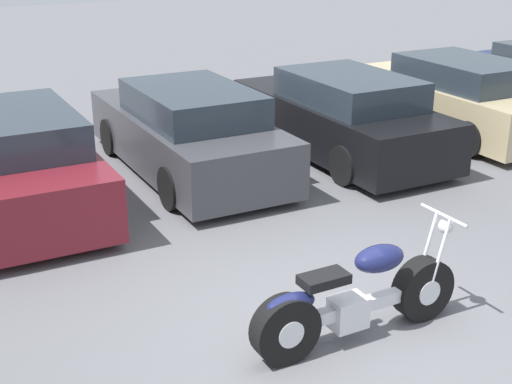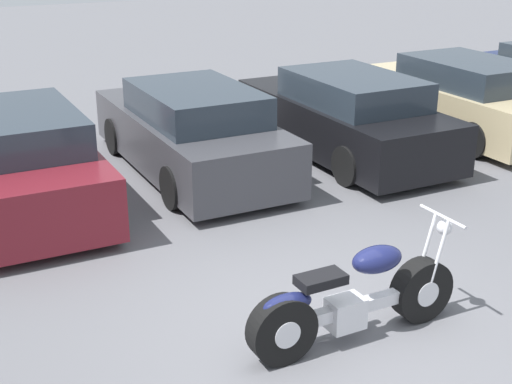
{
  "view_description": "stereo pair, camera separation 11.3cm",
  "coord_description": "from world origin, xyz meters",
  "px_view_note": "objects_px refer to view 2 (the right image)",
  "views": [
    {
      "loc": [
        -3.4,
        -4.82,
        3.66
      ],
      "look_at": [
        0.03,
        1.7,
        0.85
      ],
      "focal_mm": 50.0,
      "sensor_mm": 36.0,
      "label": 1
    },
    {
      "loc": [
        -3.3,
        -4.87,
        3.66
      ],
      "look_at": [
        0.03,
        1.7,
        0.85
      ],
      "focal_mm": 50.0,
      "sensor_mm": 36.0,
      "label": 2
    }
  ],
  "objects_px": {
    "parked_car_black": "(345,117)",
    "parked_car_dark_grey": "(191,132)",
    "motorcycle": "(353,301)",
    "parked_car_champagne": "(459,98)",
    "parked_car_maroon": "(18,160)"
  },
  "relations": [
    {
      "from": "parked_car_champagne",
      "to": "motorcycle",
      "type": "bearing_deg",
      "value": -138.87
    },
    {
      "from": "motorcycle",
      "to": "parked_car_maroon",
      "type": "xyz_separation_m",
      "value": [
        -2.12,
        4.91,
        0.23
      ]
    },
    {
      "from": "parked_car_maroon",
      "to": "parked_car_dark_grey",
      "type": "height_order",
      "value": "same"
    },
    {
      "from": "parked_car_dark_grey",
      "to": "parked_car_black",
      "type": "relative_size",
      "value": 1.0
    },
    {
      "from": "parked_car_dark_grey",
      "to": "parked_car_champagne",
      "type": "distance_m",
      "value": 5.21
    },
    {
      "from": "parked_car_champagne",
      "to": "parked_car_black",
      "type": "bearing_deg",
      "value": -176.44
    },
    {
      "from": "parked_car_black",
      "to": "parked_car_dark_grey",
      "type": "bearing_deg",
      "value": 173.39
    },
    {
      "from": "motorcycle",
      "to": "parked_car_champagne",
      "type": "xyz_separation_m",
      "value": [
        5.69,
        4.97,
        0.23
      ]
    },
    {
      "from": "parked_car_dark_grey",
      "to": "parked_car_black",
      "type": "bearing_deg",
      "value": -6.61
    },
    {
      "from": "parked_car_dark_grey",
      "to": "parked_car_black",
      "type": "xyz_separation_m",
      "value": [
        2.6,
        -0.3,
        0.0
      ]
    },
    {
      "from": "motorcycle",
      "to": "parked_car_champagne",
      "type": "height_order",
      "value": "parked_car_champagne"
    },
    {
      "from": "motorcycle",
      "to": "parked_car_champagne",
      "type": "distance_m",
      "value": 7.56
    },
    {
      "from": "parked_car_maroon",
      "to": "parked_car_champagne",
      "type": "distance_m",
      "value": 7.81
    },
    {
      "from": "parked_car_dark_grey",
      "to": "parked_car_champagne",
      "type": "xyz_separation_m",
      "value": [
        5.21,
        -0.14,
        0.0
      ]
    },
    {
      "from": "parked_car_maroon",
      "to": "parked_car_champagne",
      "type": "relative_size",
      "value": 1.0
    }
  ]
}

